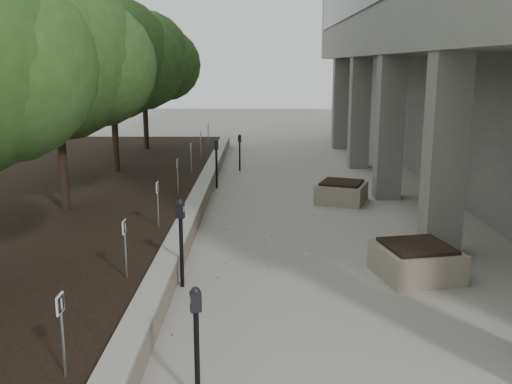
{
  "coord_description": "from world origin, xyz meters",
  "views": [
    {
      "loc": [
        -0.21,
        -5.28,
        3.76
      ],
      "look_at": [
        -0.29,
        6.06,
        1.25
      ],
      "focal_mm": 40.79,
      "sensor_mm": 36.0,
      "label": 1
    }
  ],
  "objects_px": {
    "parking_meter_3": "(181,244)",
    "planter_back": "(341,192)",
    "crabapple_tree_3": "(58,93)",
    "crabapple_tree_4": "(113,85)",
    "parking_meter_5": "(240,153)",
    "planter_front": "(416,260)",
    "parking_meter_2": "(197,345)",
    "crabapple_tree_5": "(144,80)",
    "parking_meter_4": "(216,164)"
  },
  "relations": [
    {
      "from": "parking_meter_3",
      "to": "planter_back",
      "type": "bearing_deg",
      "value": 76.4
    },
    {
      "from": "crabapple_tree_3",
      "to": "planter_back",
      "type": "distance_m",
      "value": 7.79
    },
    {
      "from": "crabapple_tree_3",
      "to": "crabapple_tree_4",
      "type": "xyz_separation_m",
      "value": [
        0.0,
        5.0,
        0.0
      ]
    },
    {
      "from": "crabapple_tree_4",
      "to": "crabapple_tree_3",
      "type": "bearing_deg",
      "value": -90.0
    },
    {
      "from": "parking_meter_5",
      "to": "planter_front",
      "type": "distance_m",
      "value": 11.11
    },
    {
      "from": "parking_meter_2",
      "to": "parking_meter_5",
      "type": "height_order",
      "value": "parking_meter_2"
    },
    {
      "from": "planter_back",
      "to": "parking_meter_5",
      "type": "bearing_deg",
      "value": 122.12
    },
    {
      "from": "crabapple_tree_5",
      "to": "parking_meter_2",
      "type": "xyz_separation_m",
      "value": [
        3.88,
        -17.35,
        -2.43
      ]
    },
    {
      "from": "planter_front",
      "to": "crabapple_tree_5",
      "type": "bearing_deg",
      "value": 118.95
    },
    {
      "from": "planter_front",
      "to": "parking_meter_3",
      "type": "bearing_deg",
      "value": -173.15
    },
    {
      "from": "crabapple_tree_3",
      "to": "planter_back",
      "type": "bearing_deg",
      "value": 19.48
    },
    {
      "from": "crabapple_tree_4",
      "to": "planter_front",
      "type": "relative_size",
      "value": 4.13
    },
    {
      "from": "parking_meter_4",
      "to": "parking_meter_5",
      "type": "distance_m",
      "value": 2.98
    },
    {
      "from": "crabapple_tree_5",
      "to": "planter_front",
      "type": "relative_size",
      "value": 4.13
    },
    {
      "from": "crabapple_tree_3",
      "to": "crabapple_tree_4",
      "type": "relative_size",
      "value": 1.0
    },
    {
      "from": "parking_meter_2",
      "to": "parking_meter_4",
      "type": "bearing_deg",
      "value": 73.27
    },
    {
      "from": "parking_meter_2",
      "to": "planter_back",
      "type": "relative_size",
      "value": 1.1
    },
    {
      "from": "parking_meter_5",
      "to": "planter_back",
      "type": "xyz_separation_m",
      "value": [
        2.98,
        -4.75,
        -0.37
      ]
    },
    {
      "from": "crabapple_tree_5",
      "to": "crabapple_tree_3",
      "type": "bearing_deg",
      "value": -90.0
    },
    {
      "from": "planter_front",
      "to": "planter_back",
      "type": "xyz_separation_m",
      "value": [
        -0.55,
        5.78,
        -0.01
      ]
    },
    {
      "from": "crabapple_tree_4",
      "to": "parking_meter_5",
      "type": "distance_m",
      "value": 5.07
    },
    {
      "from": "crabapple_tree_3",
      "to": "parking_meter_2",
      "type": "distance_m",
      "value": 8.66
    },
    {
      "from": "parking_meter_4",
      "to": "parking_meter_5",
      "type": "relative_size",
      "value": 1.15
    },
    {
      "from": "parking_meter_2",
      "to": "planter_front",
      "type": "bearing_deg",
      "value": 28.86
    },
    {
      "from": "parking_meter_3",
      "to": "parking_meter_4",
      "type": "distance_m",
      "value": 8.11
    },
    {
      "from": "planter_front",
      "to": "parking_meter_5",
      "type": "bearing_deg",
      "value": 108.53
    },
    {
      "from": "parking_meter_5",
      "to": "planter_front",
      "type": "bearing_deg",
      "value": -58.49
    },
    {
      "from": "crabapple_tree_5",
      "to": "parking_meter_3",
      "type": "xyz_separation_m",
      "value": [
        3.25,
        -13.86,
        -2.35
      ]
    },
    {
      "from": "parking_meter_3",
      "to": "planter_back",
      "type": "relative_size",
      "value": 1.22
    },
    {
      "from": "parking_meter_4",
      "to": "planter_front",
      "type": "bearing_deg",
      "value": -69.74
    },
    {
      "from": "parking_meter_5",
      "to": "planter_back",
      "type": "distance_m",
      "value": 5.62
    },
    {
      "from": "parking_meter_3",
      "to": "crabapple_tree_5",
      "type": "bearing_deg",
      "value": 119.37
    },
    {
      "from": "parking_meter_5",
      "to": "planter_front",
      "type": "height_order",
      "value": "parking_meter_5"
    },
    {
      "from": "parking_meter_2",
      "to": "parking_meter_4",
      "type": "height_order",
      "value": "parking_meter_4"
    },
    {
      "from": "parking_meter_2",
      "to": "planter_back",
      "type": "xyz_separation_m",
      "value": [
        2.96,
        9.77,
        -0.4
      ]
    },
    {
      "from": "parking_meter_3",
      "to": "parking_meter_5",
      "type": "height_order",
      "value": "parking_meter_3"
    },
    {
      "from": "crabapple_tree_3",
      "to": "parking_meter_2",
      "type": "bearing_deg",
      "value": -62.15
    },
    {
      "from": "crabapple_tree_3",
      "to": "parking_meter_4",
      "type": "xyz_separation_m",
      "value": [
        3.25,
        4.25,
        -2.36
      ]
    },
    {
      "from": "crabapple_tree_3",
      "to": "crabapple_tree_4",
      "type": "height_order",
      "value": "same"
    },
    {
      "from": "parking_meter_2",
      "to": "parking_meter_3",
      "type": "bearing_deg",
      "value": 80.43
    },
    {
      "from": "parking_meter_5",
      "to": "crabapple_tree_5",
      "type": "bearing_deg",
      "value": 156.73
    },
    {
      "from": "parking_meter_2",
      "to": "planter_back",
      "type": "height_order",
      "value": "parking_meter_2"
    },
    {
      "from": "parking_meter_2",
      "to": "parking_meter_3",
      "type": "relative_size",
      "value": 0.9
    },
    {
      "from": "crabapple_tree_5",
      "to": "parking_meter_3",
      "type": "distance_m",
      "value": 14.43
    },
    {
      "from": "parking_meter_3",
      "to": "parking_meter_4",
      "type": "height_order",
      "value": "parking_meter_3"
    },
    {
      "from": "parking_meter_2",
      "to": "planter_front",
      "type": "relative_size",
      "value": 1.05
    },
    {
      "from": "parking_meter_4",
      "to": "planter_front",
      "type": "xyz_separation_m",
      "value": [
        4.14,
        -7.61,
        -0.45
      ]
    },
    {
      "from": "planter_back",
      "to": "parking_meter_2",
      "type": "bearing_deg",
      "value": -106.84
    },
    {
      "from": "planter_front",
      "to": "planter_back",
      "type": "height_order",
      "value": "planter_front"
    },
    {
      "from": "planter_back",
      "to": "crabapple_tree_4",
      "type": "bearing_deg",
      "value": 159.34
    }
  ]
}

